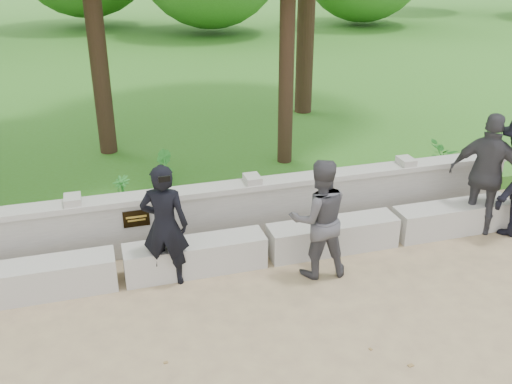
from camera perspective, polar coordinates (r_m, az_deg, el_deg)
ground at (r=6.28m, az=-11.93°, el=-17.99°), size 80.00×80.00×0.00m
lawn at (r=19.12m, az=-16.09°, el=11.23°), size 40.00×22.00×0.25m
concrete_bench at (r=7.68m, az=-13.45°, el=-7.34°), size 11.90×0.45×0.45m
parapet_wall at (r=8.18m, az=-13.96°, el=-3.41°), size 12.50×0.35×0.90m
man_main at (r=7.30m, az=-9.12°, el=-3.30°), size 0.70×0.65×1.65m
visitor_left at (r=7.43m, az=6.31°, el=-2.66°), size 0.85×0.69×1.64m
visitor_right at (r=9.10m, az=22.15°, el=1.61°), size 1.09×1.11×1.87m
shrub_b at (r=9.88m, az=-9.20°, el=2.46°), size 0.36×0.39×0.58m
shrub_c at (r=10.50m, az=18.29°, el=3.09°), size 0.79×0.80×0.67m
shrub_d at (r=9.13m, az=-13.25°, el=-0.00°), size 0.39×0.39×0.52m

